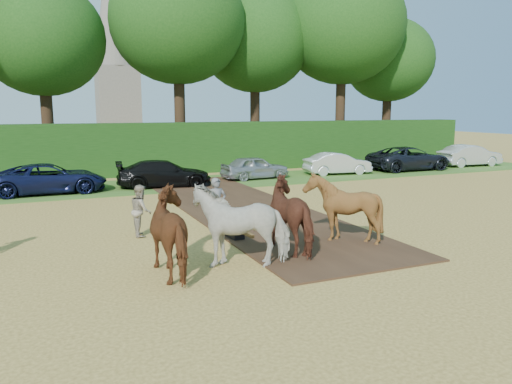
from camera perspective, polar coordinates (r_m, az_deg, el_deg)
name	(u,v)px	position (r m, az deg, el deg)	size (l,w,h in m)	color
ground	(291,263)	(12.65, 4.00, -8.11)	(120.00, 120.00, 0.00)	gold
earth_strip	(242,207)	(19.43, -1.63, -1.76)	(4.50, 17.00, 0.05)	#472D1C
grass_verge	(162,185)	(25.59, -10.64, 0.80)	(50.00, 5.00, 0.03)	#38601E
hedgerow	(144,149)	(29.80, -12.70, 4.82)	(46.00, 1.60, 3.00)	#14380F
spectator_near	(141,210)	(15.48, -13.00, -2.05)	(0.76, 0.59, 1.57)	#C1B497
plough_team	(268,218)	(13.00, 1.36, -3.05)	(6.64, 5.12, 2.01)	brown
parked_cars	(233,168)	(26.46, -2.69, 2.70)	(41.33, 3.25, 1.48)	#B9BBC0
treeline	(101,22)	(33.00, -17.34, 18.08)	(48.70, 10.60, 14.21)	#382616
church	(115,27)	(67.11, -15.84, 17.67)	(5.20, 5.20, 27.00)	slate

